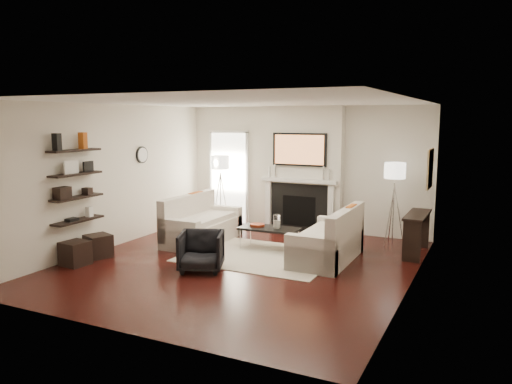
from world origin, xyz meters
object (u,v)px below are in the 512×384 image
at_px(loveseat_right_base, 326,248).
at_px(lamp_left_shade, 220,162).
at_px(loveseat_left_base, 202,232).
at_px(coffee_table, 269,229).
at_px(ottoman_near, 98,246).
at_px(armchair, 201,249).
at_px(lamp_right_shade, 395,171).

distance_m(loveseat_right_base, lamp_left_shade, 3.73).
height_order(loveseat_left_base, coffee_table, same).
bearing_deg(loveseat_left_base, coffee_table, 2.03).
height_order(lamp_left_shade, ottoman_near, lamp_left_shade).
bearing_deg(ottoman_near, lamp_left_shade, 79.26).
bearing_deg(coffee_table, loveseat_left_base, -177.97).
bearing_deg(armchair, lamp_right_shade, 27.94).
xyz_separation_m(loveseat_left_base, coffee_table, (1.43, 0.05, 0.19)).
height_order(coffee_table, armchair, armchair).
relative_size(loveseat_left_base, ottoman_near, 4.50).
height_order(loveseat_left_base, loveseat_right_base, same).
distance_m(coffee_table, ottoman_near, 3.09).
xyz_separation_m(loveseat_right_base, armchair, (-1.64, -1.44, 0.14)).
distance_m(coffee_table, armchair, 1.72).
bearing_deg(loveseat_left_base, loveseat_right_base, -3.54).
height_order(armchair, lamp_left_shade, lamp_left_shade).
xyz_separation_m(loveseat_right_base, coffee_table, (-1.18, 0.21, 0.19)).
bearing_deg(ottoman_near, loveseat_right_base, 22.94).
distance_m(lamp_left_shade, lamp_right_shade, 3.90).
distance_m(armchair, ottoman_near, 2.07).
relative_size(loveseat_right_base, armchair, 2.57).
xyz_separation_m(armchair, lamp_left_shade, (-1.44, 3.14, 1.10)).
bearing_deg(lamp_right_shade, loveseat_left_base, -157.40).
xyz_separation_m(loveseat_left_base, lamp_right_shade, (3.44, 1.43, 1.24)).
bearing_deg(loveseat_right_base, armchair, -138.70).
height_order(lamp_right_shade, ottoman_near, lamp_right_shade).
xyz_separation_m(lamp_right_shade, ottoman_near, (-4.52, -3.16, -1.25)).
xyz_separation_m(loveseat_left_base, lamp_left_shade, (-0.46, 1.54, 1.24)).
relative_size(loveseat_left_base, armchair, 2.57).
bearing_deg(loveseat_left_base, ottoman_near, -122.11).
relative_size(armchair, lamp_right_shade, 1.75).
height_order(loveseat_left_base, lamp_right_shade, lamp_right_shade).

